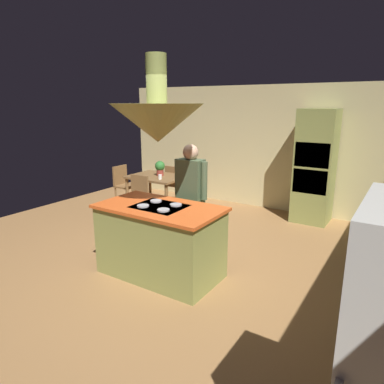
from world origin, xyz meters
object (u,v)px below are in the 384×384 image
(oven_tower, at_px, (315,167))
(dining_table, at_px, (157,181))
(chair_facing_island, at_px, (136,195))
(chair_at_corner, at_px, (124,183))
(cup_on_table, at_px, (160,177))
(person_at_island, at_px, (191,194))
(kitchen_island, at_px, (160,240))
(chair_by_back_wall, at_px, (176,182))
(potted_plant_on_table, at_px, (160,167))

(oven_tower, distance_m, dining_table, 3.05)
(chair_facing_island, relative_size, chair_at_corner, 1.00)
(chair_facing_island, relative_size, cup_on_table, 9.67)
(chair_at_corner, height_order, cup_on_table, chair_at_corner)
(person_at_island, bearing_deg, chair_at_corner, 152.25)
(dining_table, bearing_deg, chair_at_corner, -180.00)
(chair_facing_island, bearing_deg, kitchen_island, -40.58)
(kitchen_island, height_order, chair_at_corner, kitchen_island)
(chair_by_back_wall, bearing_deg, cup_on_table, 105.57)
(kitchen_island, bearing_deg, oven_tower, 71.26)
(kitchen_island, xyz_separation_m, cup_on_table, (-1.46, 1.89, 0.33))
(chair_by_back_wall, distance_m, potted_plant_on_table, 0.73)
(person_at_island, relative_size, chair_by_back_wall, 1.88)
(oven_tower, bearing_deg, kitchen_island, -108.74)
(dining_table, bearing_deg, person_at_island, -39.14)
(oven_tower, bearing_deg, chair_facing_island, -147.46)
(chair_at_corner, bearing_deg, potted_plant_on_table, -86.93)
(chair_facing_island, xyz_separation_m, chair_by_back_wall, (0.00, 1.29, 0.00))
(chair_facing_island, xyz_separation_m, cup_on_table, (0.24, 0.43, 0.30))
(person_at_island, height_order, chair_at_corner, person_at_island)
(chair_facing_island, height_order, cup_on_table, chair_facing_island)
(dining_table, distance_m, potted_plant_on_table, 0.28)
(oven_tower, xyz_separation_m, person_at_island, (-1.09, -2.53, -0.11))
(dining_table, distance_m, chair_by_back_wall, 0.66)
(kitchen_island, bearing_deg, cup_on_table, 127.74)
(kitchen_island, relative_size, dining_table, 1.43)
(kitchen_island, height_order, cup_on_table, kitchen_island)
(kitchen_island, distance_m, chair_at_corner, 3.37)
(cup_on_table, bearing_deg, kitchen_island, -52.26)
(chair_by_back_wall, relative_size, potted_plant_on_table, 2.90)
(kitchen_island, bearing_deg, chair_by_back_wall, 121.78)
(cup_on_table, bearing_deg, dining_table, 138.43)
(person_at_island, relative_size, potted_plant_on_table, 5.46)
(dining_table, xyz_separation_m, person_at_island, (1.71, -1.39, 0.28))
(chair_by_back_wall, bearing_deg, chair_at_corner, 34.61)
(oven_tower, height_order, chair_facing_island, oven_tower)
(person_at_island, relative_size, chair_facing_island, 1.88)
(kitchen_island, relative_size, person_at_island, 0.97)
(oven_tower, bearing_deg, cup_on_table, -152.14)
(chair_by_back_wall, relative_size, chair_at_corner, 1.00)
(kitchen_island, distance_m, person_at_island, 0.85)
(oven_tower, distance_m, chair_by_back_wall, 2.90)
(chair_by_back_wall, height_order, potted_plant_on_table, potted_plant_on_table)
(person_at_island, distance_m, cup_on_table, 1.89)
(dining_table, relative_size, cup_on_table, 12.31)
(kitchen_island, relative_size, cup_on_table, 17.61)
(chair_at_corner, bearing_deg, chair_facing_island, -124.61)
(kitchen_island, bearing_deg, potted_plant_on_table, 127.72)
(chair_at_corner, height_order, potted_plant_on_table, potted_plant_on_table)
(dining_table, bearing_deg, chair_facing_island, -90.00)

